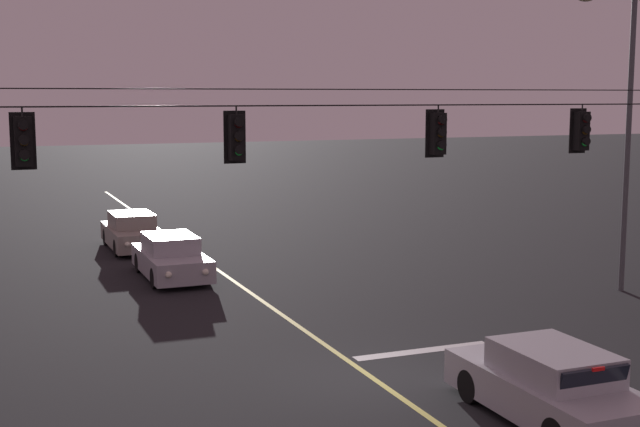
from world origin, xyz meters
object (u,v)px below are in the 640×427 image
(street_lamp_corner, at_px, (621,117))
(traffic_light_right_inner, at_px, (582,131))
(traffic_light_left_inner, at_px, (237,137))
(traffic_light_centre, at_px, (438,133))
(car_waiting_near_lane, at_px, (550,386))
(car_oncoming_lead, at_px, (171,258))
(car_oncoming_trailing, at_px, (132,232))
(traffic_light_leftmost, at_px, (23,141))

(street_lamp_corner, bearing_deg, traffic_light_right_inner, -142.85)
(traffic_light_left_inner, relative_size, traffic_light_centre, 1.00)
(traffic_light_right_inner, bearing_deg, car_waiting_near_lane, -131.74)
(traffic_light_centre, bearing_deg, traffic_light_right_inner, 0.00)
(traffic_light_centre, distance_m, car_oncoming_lead, 11.31)
(car_waiting_near_lane, bearing_deg, traffic_light_centre, 83.26)
(traffic_light_centre, relative_size, car_oncoming_trailing, 0.28)
(traffic_light_right_inner, distance_m, car_waiting_near_lane, 8.26)
(traffic_light_centre, bearing_deg, car_oncoming_trailing, 106.30)
(traffic_light_leftmost, xyz_separation_m, traffic_light_centre, (9.10, 0.00, 0.00))
(traffic_light_left_inner, bearing_deg, street_lamp_corner, 12.16)
(traffic_light_leftmost, bearing_deg, street_lamp_corner, 9.12)
(traffic_light_left_inner, bearing_deg, traffic_light_right_inner, 0.00)
(traffic_light_left_inner, relative_size, car_waiting_near_lane, 0.28)
(traffic_light_centre, relative_size, car_waiting_near_lane, 0.28)
(traffic_light_centre, relative_size, car_oncoming_lead, 0.28)
(traffic_light_centre, distance_m, car_waiting_near_lane, 6.83)
(traffic_light_leftmost, distance_m, traffic_light_centre, 9.10)
(traffic_light_centre, bearing_deg, car_oncoming_lead, 113.98)
(traffic_light_leftmost, bearing_deg, traffic_light_left_inner, 0.00)
(traffic_light_left_inner, height_order, car_waiting_near_lane, traffic_light_left_inner)
(car_oncoming_lead, height_order, street_lamp_corner, street_lamp_corner)
(car_waiting_near_lane, xyz_separation_m, car_oncoming_trailing, (-3.86, 20.59, -0.00))
(traffic_light_left_inner, distance_m, street_lamp_corner, 12.74)
(traffic_light_right_inner, height_order, car_waiting_near_lane, traffic_light_right_inner)
(traffic_light_leftmost, xyz_separation_m, traffic_light_right_inner, (13.17, 0.00, 0.00))
(traffic_light_right_inner, height_order, street_lamp_corner, street_lamp_corner)
(car_oncoming_trailing, bearing_deg, car_oncoming_lead, -87.68)
(traffic_light_centre, bearing_deg, traffic_light_left_inner, 180.00)
(car_oncoming_lead, bearing_deg, car_oncoming_trailing, 92.32)
(car_oncoming_trailing, bearing_deg, traffic_light_left_inner, -91.32)
(traffic_light_leftmost, relative_size, car_oncoming_lead, 0.28)
(traffic_light_leftmost, xyz_separation_m, street_lamp_corner, (16.71, 2.68, 0.25))
(car_oncoming_trailing, bearing_deg, traffic_light_right_inner, -60.83)
(traffic_light_leftmost, distance_m, traffic_light_left_inner, 4.26)
(traffic_light_right_inner, distance_m, car_oncoming_lead, 13.38)
(traffic_light_centre, height_order, traffic_light_right_inner, same)
(traffic_light_left_inner, height_order, traffic_light_right_inner, same)
(street_lamp_corner, bearing_deg, traffic_light_leftmost, -170.88)
(traffic_light_leftmost, distance_m, car_waiting_near_lane, 10.87)
(traffic_light_leftmost, height_order, traffic_light_left_inner, same)
(traffic_light_left_inner, bearing_deg, car_oncoming_trailing, 88.68)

